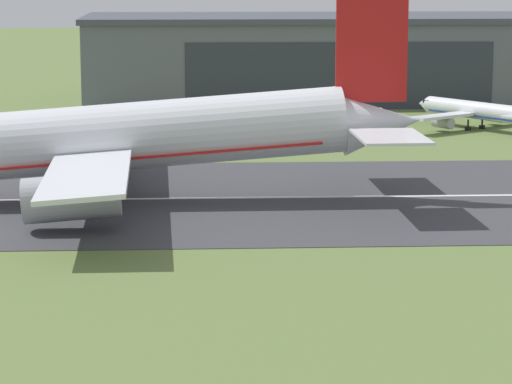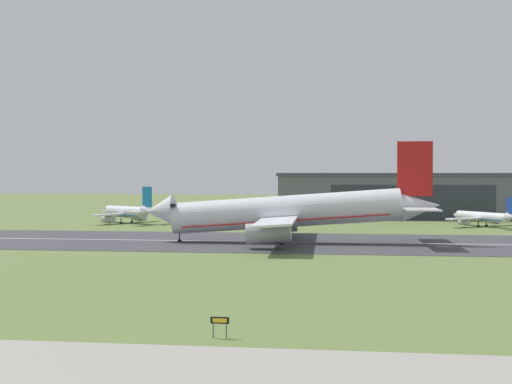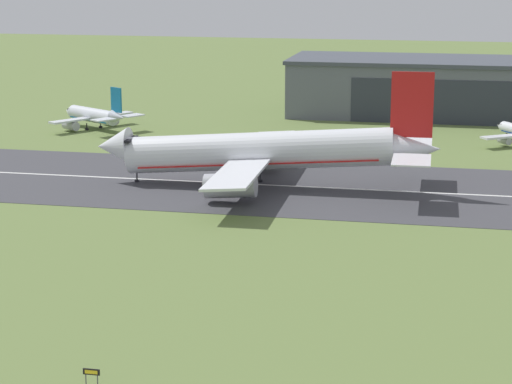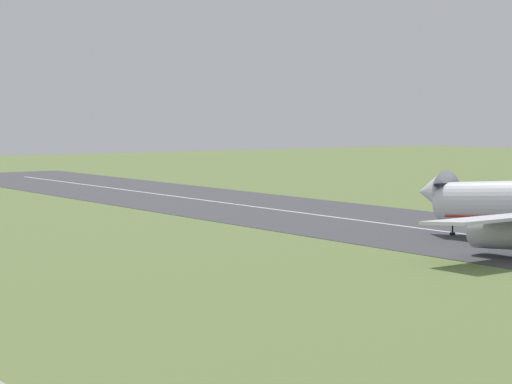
% 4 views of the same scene
% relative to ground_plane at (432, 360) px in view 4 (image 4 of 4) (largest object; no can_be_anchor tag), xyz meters
% --- Properties ---
extents(ground_plane, '(725.78, 725.78, 0.00)m').
position_rel_ground_plane_xyz_m(ground_plane, '(0.00, 0.00, 0.00)').
color(ground_plane, olive).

